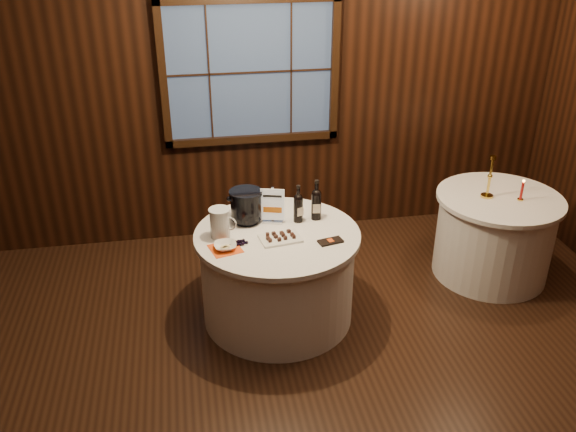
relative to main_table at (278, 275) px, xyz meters
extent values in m
plane|color=black|center=(0.00, -1.00, -0.39)|extent=(6.00, 6.00, 0.00)
cube|color=black|center=(0.00, 1.50, 1.11)|extent=(6.00, 0.02, 3.00)
cube|color=#384C75|center=(0.00, 1.47, 1.26)|extent=(1.50, 0.01, 1.20)
cylinder|color=white|center=(0.00, 0.00, -0.02)|extent=(1.20, 1.20, 0.73)
cylinder|color=white|center=(0.00, 0.00, 0.36)|extent=(1.28, 1.28, 0.04)
cylinder|color=white|center=(2.00, 0.30, -0.02)|extent=(1.00, 1.00, 0.73)
cylinder|color=white|center=(2.00, 0.30, 0.36)|extent=(1.08, 1.08, 0.04)
cube|color=#B7B7BF|center=(0.00, 0.18, 0.39)|extent=(0.18, 0.13, 0.02)
cube|color=#B7B7BF|center=(0.00, 0.18, 0.54)|extent=(0.02, 0.02, 0.29)
cube|color=white|center=(0.00, 0.17, 0.54)|extent=(0.18, 0.06, 0.27)
cylinder|color=black|center=(0.19, 0.16, 0.48)|extent=(0.07, 0.07, 0.20)
sphere|color=black|center=(0.19, 0.16, 0.58)|extent=(0.07, 0.07, 0.07)
cylinder|color=black|center=(0.19, 0.16, 0.64)|extent=(0.03, 0.03, 0.09)
cylinder|color=black|center=(0.19, 0.16, 0.68)|extent=(0.03, 0.03, 0.02)
cube|color=beige|center=(0.19, 0.12, 0.48)|extent=(0.05, 0.02, 0.07)
cylinder|color=black|center=(0.34, 0.18, 0.49)|extent=(0.08, 0.08, 0.22)
sphere|color=black|center=(0.34, 0.18, 0.60)|extent=(0.08, 0.08, 0.08)
cylinder|color=black|center=(0.34, 0.18, 0.66)|extent=(0.03, 0.03, 0.10)
cylinder|color=black|center=(0.34, 0.18, 0.71)|extent=(0.03, 0.03, 0.02)
cube|color=beige|center=(0.34, 0.14, 0.49)|extent=(0.06, 0.01, 0.08)
cylinder|color=black|center=(-0.21, 0.23, 0.40)|extent=(0.19, 0.19, 0.03)
cylinder|color=black|center=(-0.21, 0.23, 0.52)|extent=(0.24, 0.24, 0.21)
cylinder|color=black|center=(-0.21, 0.23, 0.64)|extent=(0.26, 0.26, 0.02)
cube|color=white|center=(0.01, -0.11, 0.39)|extent=(0.33, 0.24, 0.02)
cube|color=black|center=(0.37, -0.21, 0.39)|extent=(0.20, 0.13, 0.02)
cylinder|color=#322312|center=(-0.35, -0.13, 0.40)|extent=(0.06, 0.01, 0.03)
cylinder|color=silver|center=(-0.43, 0.02, 0.49)|extent=(0.15, 0.15, 0.22)
cylinder|color=silver|center=(-0.43, 0.02, 0.61)|extent=(0.16, 0.16, 0.01)
torus|color=silver|center=(-0.35, 0.02, 0.50)|extent=(0.11, 0.06, 0.11)
cube|color=#E44A13|center=(-0.41, -0.17, 0.38)|extent=(0.26, 0.26, 0.00)
imported|color=white|center=(-0.41, -0.17, 0.41)|extent=(0.17, 0.17, 0.04)
cylinder|color=gold|center=(1.88, 0.32, 0.39)|extent=(0.11, 0.11, 0.02)
cylinder|color=gold|center=(1.88, 0.32, 0.57)|extent=(0.02, 0.02, 0.33)
cylinder|color=gold|center=(1.88, 0.32, 0.74)|extent=(0.05, 0.05, 0.03)
cylinder|color=gold|center=(2.13, 0.20, 0.39)|extent=(0.05, 0.05, 0.01)
cylinder|color=#AC100D|center=(2.13, 0.20, 0.47)|extent=(0.02, 0.02, 0.15)
sphere|color=#FFB23F|center=(2.13, 0.20, 0.56)|extent=(0.02, 0.02, 0.02)
camera|label=1|loc=(-0.64, -4.04, 2.63)|focal=38.00mm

